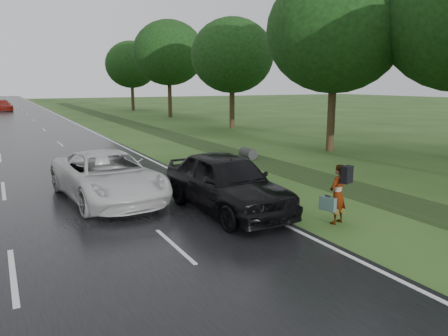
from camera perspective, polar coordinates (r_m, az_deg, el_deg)
The scene contains 11 objects.
ground at distance 10.08m, azimuth -25.83°, elevation -12.68°, with size 220.00×220.00×0.00m, color #274317.
edge_stripe_east at distance 54.86m, azimuth -20.62°, elevation 6.37°, with size 0.12×180.00×0.01m, color silver.
drainage_ditch at distance 30.54m, azimuth -5.24°, elevation 3.81°, with size 2.20×120.00×0.56m.
tree_east_b at distance 25.90m, azimuth 14.32°, elevation 16.97°, with size 7.60×7.60×10.11m.
tree_east_c at distance 38.04m, azimuth 1.08°, elevation 14.48°, with size 7.00×7.00×9.29m.
tree_east_d at distance 50.67m, azimuth -7.22°, elevation 14.70°, with size 8.00×8.00×10.76m.
tree_east_f at distance 63.82m, azimuth -12.00°, elevation 13.08°, with size 7.20×7.20×9.62m.
pedestrian at distance 12.49m, azimuth 14.64°, elevation -3.23°, with size 0.87×0.66×1.68m.
white_pickup at distance 14.96m, azimuth -14.96°, elevation -1.02°, with size 2.64×5.74×1.59m, color silver.
dark_sedan at distance 13.14m, azimuth 0.33°, elevation -1.85°, with size 2.11×5.25×1.79m, color black.
far_car_red at distance 68.28m, azimuth -26.96°, elevation 7.29°, with size 2.08×5.12×1.49m, color maroon.
Camera 1 is at (-0.04, -9.31, 3.87)m, focal length 35.00 mm.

